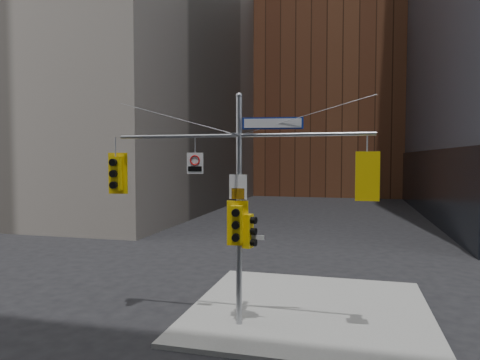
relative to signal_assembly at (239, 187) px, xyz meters
The scene contains 13 objects.
ground 4.85m from the signal_assembly, 90.00° to the right, with size 160.00×160.00×0.00m, color black.
sidewalk_corner 5.18m from the signal_assembly, 45.10° to the left, with size 8.00×8.00×0.15m, color gray.
brick_midrise 56.82m from the signal_assembly, 90.00° to the left, with size 26.00×20.00×28.00m, color brown.
signal_assembly is the anchor object (origin of this frame).
traffic_light_west_arm 4.24m from the signal_assembly, behind, with size 0.66×0.57×1.38m.
traffic_light_east_arm 3.77m from the signal_assembly, ahead, with size 0.67×0.55×1.39m.
traffic_light_pole_side 1.38m from the signal_assembly, ahead, with size 0.45×0.38×1.03m.
traffic_light_pole_front 1.13m from the signal_assembly, 90.18° to the right, with size 0.66×0.56×1.38m.
street_sign_blade 2.20m from the signal_assembly, ahead, with size 1.80×0.29×0.35m.
regulatory_sign_arm 1.61m from the signal_assembly, behind, with size 0.53×0.08×0.66m.
regulatory_sign_pole 0.11m from the signal_assembly, 90.00° to the right, with size 0.57×0.10×0.75m.
street_blade_ew 1.59m from the signal_assembly, ahead, with size 0.69×0.10×0.14m.
street_blade_ns 1.69m from the signal_assembly, 90.00° to the left, with size 0.04×0.69×0.14m.
Camera 1 is at (3.32, -10.64, 5.30)m, focal length 32.00 mm.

